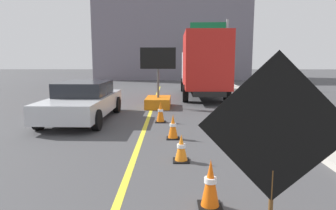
% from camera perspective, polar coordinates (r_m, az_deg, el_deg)
% --- Properties ---
extents(lane_center_stripe, '(0.14, 36.00, 0.01)m').
position_cam_1_polar(lane_center_stripe, '(6.36, -7.20, -12.01)').
color(lane_center_stripe, yellow).
rests_on(lane_center_stripe, ground).
extents(roadwork_sign, '(1.61, 0.32, 2.33)m').
position_cam_1_polar(roadwork_sign, '(3.46, 19.21, -4.79)').
color(roadwork_sign, '#593819').
rests_on(roadwork_sign, ground).
extents(arrow_board_trailer, '(1.60, 1.83, 2.70)m').
position_cam_1_polar(arrow_board_trailer, '(14.04, -1.84, 1.54)').
color(arrow_board_trailer, orange).
rests_on(arrow_board_trailer, ground).
extents(box_truck, '(2.49, 7.78, 3.55)m').
position_cam_1_polar(box_truck, '(17.67, 6.55, 7.59)').
color(box_truck, black).
rests_on(box_truck, ground).
extents(pickup_car, '(2.17, 4.83, 1.38)m').
position_cam_1_polar(pickup_car, '(11.58, -15.49, 0.75)').
color(pickup_car, silver).
rests_on(pickup_car, ground).
extents(highway_guide_sign, '(2.79, 0.30, 5.00)m').
position_cam_1_polar(highway_guide_sign, '(23.28, 8.92, 11.58)').
color(highway_guide_sign, gray).
rests_on(highway_guide_sign, ground).
extents(far_building_block, '(15.77, 8.07, 9.92)m').
position_cam_1_polar(far_building_block, '(34.69, 0.74, 13.28)').
color(far_building_block, slate).
rests_on(far_building_block, ground).
extents(traffic_cone_near_sign, '(0.36, 0.36, 0.76)m').
position_cam_1_polar(traffic_cone_near_sign, '(4.82, 7.88, -14.28)').
color(traffic_cone_near_sign, black).
rests_on(traffic_cone_near_sign, ground).
extents(traffic_cone_mid_lane, '(0.36, 0.36, 0.61)m').
position_cam_1_polar(traffic_cone_mid_lane, '(6.78, 2.48, -7.99)').
color(traffic_cone_mid_lane, black).
rests_on(traffic_cone_mid_lane, ground).
extents(traffic_cone_far_lane, '(0.36, 0.36, 0.69)m').
position_cam_1_polar(traffic_cone_far_lane, '(8.60, 0.93, -4.06)').
color(traffic_cone_far_lane, black).
rests_on(traffic_cone_far_lane, ground).
extents(traffic_cone_curbside, '(0.36, 0.36, 0.74)m').
position_cam_1_polar(traffic_cone_curbside, '(10.77, -1.41, -1.31)').
color(traffic_cone_curbside, black).
rests_on(traffic_cone_curbside, ground).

